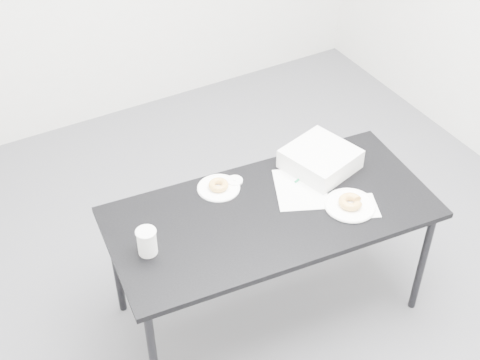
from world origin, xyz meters
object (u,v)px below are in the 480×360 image
scorecard (301,189)px  plate_near (350,205)px  pen (304,175)px  donut_far (219,185)px  coffee_cup (147,242)px  donut_near (350,202)px  bakery_box (320,159)px  table (271,219)px  plate_far (219,188)px

scorecard → plate_near: bearing=-34.8°
pen → donut_far: 0.44m
plate_near → donut_far: size_ratio=2.49×
pen → coffee_cup: size_ratio=1.12×
plate_near → donut_near: donut_near is taller
donut_near → donut_far: donut_near is taller
scorecard → donut_near: donut_near is taller
plate_near → donut_far: (-0.49, 0.42, 0.02)m
pen → plate_near: size_ratio=0.59×
scorecard → bakery_box: bakery_box is taller
donut_near → coffee_cup: size_ratio=0.89×
scorecard → donut_near: (0.14, -0.22, 0.03)m
table → plate_near: plate_near is taller
scorecard → plate_far: size_ratio=1.49×
table → scorecard: bearing=22.6°
plate_near → table: bearing=155.4°
pen → coffee_cup: bearing=167.5°
scorecard → bakery_box: size_ratio=1.00×
coffee_cup → scorecard: bearing=2.2°
plate_near → bakery_box: 0.33m
pen → scorecard: bearing=-151.5°
plate_near → coffee_cup: coffee_cup is taller
scorecard → pen: (0.07, 0.07, 0.01)m
scorecard → coffee_cup: (-0.83, -0.03, 0.06)m
plate_far → coffee_cup: bearing=-153.9°
donut_near → plate_far: 0.65m
bakery_box → pen: bearing=176.3°
table → plate_near: size_ratio=6.56×
scorecard → donut_near: size_ratio=2.71×
plate_far → bakery_box: bakery_box is taller
pen → donut_near: 0.30m
table → pen: pen is taller
donut_far → coffee_cup: 0.53m
pen → plate_far: (-0.42, 0.13, -0.00)m
pen → table: bearing=-172.4°
table → donut_far: bearing=124.2°
pen → bakery_box: size_ratio=0.46×
donut_near → donut_far: (-0.49, 0.42, -0.01)m
plate_far → donut_far: (0.00, 0.00, 0.02)m
coffee_cup → pen: bearing=6.8°
pen → bakery_box: 0.12m
pen → plate_far: 0.44m
donut_near → bakery_box: (0.04, 0.32, 0.02)m
scorecard → donut_far: donut_far is taller
scorecard → donut_far: size_ratio=3.17×
scorecard → donut_far: (-0.35, 0.20, 0.02)m
scorecard → pen: size_ratio=2.15×
donut_near → bakery_box: 0.32m
donut_far → bakery_box: size_ratio=0.31×
coffee_cup → table: bearing=-3.0°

